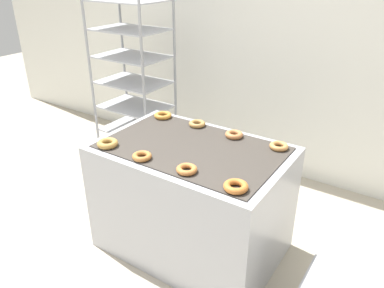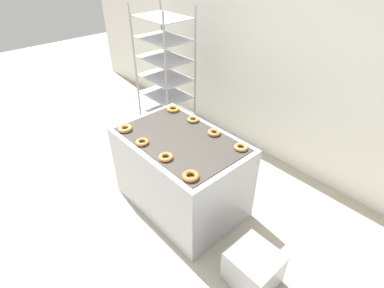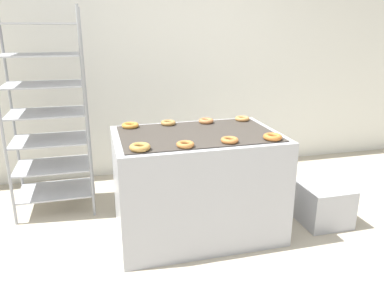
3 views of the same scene
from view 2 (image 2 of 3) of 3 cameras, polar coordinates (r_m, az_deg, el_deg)
name	(u,v)px [view 2 (image 2 of 3)]	position (r m, az deg, el deg)	size (l,w,h in m)	color
ground_plane	(130,235)	(3.10, -11.78, -16.67)	(14.00, 14.00, 0.00)	#B2A893
wall_back	(280,46)	(3.59, 16.47, 17.42)	(8.00, 0.05, 2.80)	silver
fryer_machine	(181,173)	(3.05, -2.10, -5.49)	(1.26, 0.83, 0.83)	#A8AAB2
baking_rack_cart	(165,77)	(3.96, -5.14, 12.53)	(0.67, 0.48, 1.77)	gray
glaze_bin	(253,268)	(2.68, 11.56, -22.09)	(0.39, 0.37, 0.33)	#A8AAB2
donut_near_left	(125,128)	(2.99, -12.62, 2.91)	(0.14, 0.14, 0.04)	#AC7E3C
donut_near_midleft	(142,142)	(2.76, -9.46, 0.37)	(0.12, 0.12, 0.03)	#AE6D34
donut_near_midright	(166,157)	(2.55, -5.01, -2.50)	(0.12, 0.12, 0.03)	#BB6F36
donut_near_right	(191,176)	(2.34, -0.26, -6.11)	(0.14, 0.14, 0.04)	#BE6A2C
donut_far_left	(173,109)	(3.27, -3.62, 6.67)	(0.14, 0.14, 0.03)	#BF7D30
donut_far_midleft	(193,119)	(3.07, 0.23, 4.70)	(0.12, 0.12, 0.03)	#A6783F
donut_far_midright	(214,133)	(2.86, 4.24, 2.19)	(0.12, 0.12, 0.04)	#B26E3E
donut_far_right	(241,147)	(2.69, 9.29, -0.61)	(0.12, 0.12, 0.03)	#BC7F44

